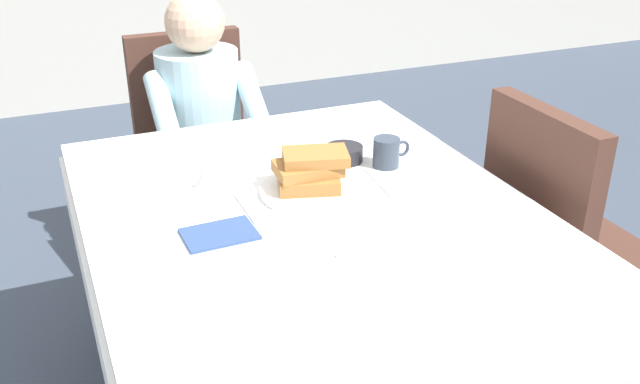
# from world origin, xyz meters

# --- Properties ---
(dining_table_main) EXTENTS (1.12, 1.52, 0.74)m
(dining_table_main) POSITION_xyz_m (0.00, 0.00, 0.65)
(dining_table_main) COLOR white
(dining_table_main) RESTS_ON ground
(chair_diner) EXTENTS (0.44, 0.45, 0.93)m
(chair_diner) POSITION_xyz_m (-0.04, 1.17, 0.53)
(chair_diner) COLOR #4C2D23
(chair_diner) RESTS_ON ground
(diner_person) EXTENTS (0.40, 0.43, 1.12)m
(diner_person) POSITION_xyz_m (-0.04, 1.01, 0.67)
(diner_person) COLOR silver
(diner_person) RESTS_ON ground
(chair_right_side) EXTENTS (0.45, 0.44, 0.93)m
(chair_right_side) POSITION_xyz_m (0.77, 0.00, 0.53)
(chair_right_side) COLOR #4C2D23
(chair_right_side) RESTS_ON ground
(plate_breakfast) EXTENTS (0.28, 0.28, 0.02)m
(plate_breakfast) POSITION_xyz_m (0.04, 0.14, 0.75)
(plate_breakfast) COLOR white
(plate_breakfast) RESTS_ON dining_table_main
(breakfast_stack) EXTENTS (0.21, 0.17, 0.09)m
(breakfast_stack) POSITION_xyz_m (0.04, 0.15, 0.80)
(breakfast_stack) COLOR #A36B33
(breakfast_stack) RESTS_ON plate_breakfast
(cup_coffee) EXTENTS (0.11, 0.08, 0.08)m
(cup_coffee) POSITION_xyz_m (0.30, 0.22, 0.78)
(cup_coffee) COLOR #333D4C
(cup_coffee) RESTS_ON dining_table_main
(bowl_butter) EXTENTS (0.11, 0.11, 0.04)m
(bowl_butter) POSITION_xyz_m (0.20, 0.30, 0.76)
(bowl_butter) COLOR black
(bowl_butter) RESTS_ON dining_table_main
(syrup_pitcher) EXTENTS (0.08, 0.08, 0.07)m
(syrup_pitcher) POSITION_xyz_m (-0.21, 0.27, 0.78)
(syrup_pitcher) COLOR silver
(syrup_pitcher) RESTS_ON dining_table_main
(fork_left_of_plate) EXTENTS (0.02, 0.18, 0.00)m
(fork_left_of_plate) POSITION_xyz_m (-0.15, 0.12, 0.74)
(fork_left_of_plate) COLOR silver
(fork_left_of_plate) RESTS_ON dining_table_main
(knife_right_of_plate) EXTENTS (0.03, 0.20, 0.00)m
(knife_right_of_plate) POSITION_xyz_m (0.23, 0.12, 0.74)
(knife_right_of_plate) COLOR silver
(knife_right_of_plate) RESTS_ON dining_table_main
(spoon_near_edge) EXTENTS (0.15, 0.03, 0.00)m
(spoon_near_edge) POSITION_xyz_m (0.04, -0.20, 0.74)
(spoon_near_edge) COLOR silver
(spoon_near_edge) RESTS_ON dining_table_main
(napkin_folded) EXTENTS (0.17, 0.13, 0.01)m
(napkin_folded) POSITION_xyz_m (-0.25, 0.01, 0.74)
(napkin_folded) COLOR #334C7F
(napkin_folded) RESTS_ON dining_table_main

